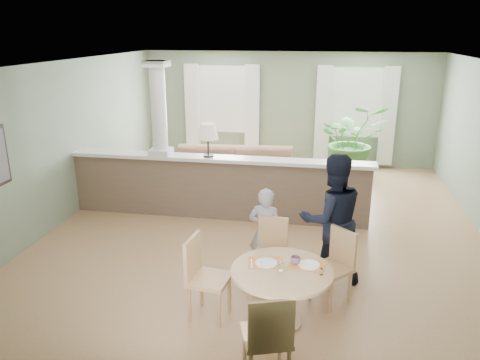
% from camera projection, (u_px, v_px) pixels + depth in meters
% --- Properties ---
extents(ground, '(8.00, 8.00, 0.00)m').
position_uv_depth(ground, '(267.00, 225.00, 7.99)').
color(ground, tan).
rests_on(ground, ground).
extents(room_shell, '(7.02, 8.02, 2.71)m').
position_uv_depth(room_shell, '(271.00, 113.00, 8.03)').
color(room_shell, gray).
rests_on(room_shell, ground).
extents(pony_wall, '(5.32, 0.38, 2.70)m').
position_uv_depth(pony_wall, '(212.00, 179.00, 8.13)').
color(pony_wall, brown).
rests_on(pony_wall, ground).
extents(sofa, '(3.20, 1.49, 0.91)m').
position_uv_depth(sofa, '(233.00, 173.00, 9.34)').
color(sofa, '#916B4F').
rests_on(sofa, ground).
extents(houseplant, '(1.71, 1.56, 1.64)m').
position_uv_depth(houseplant, '(352.00, 140.00, 10.48)').
color(houseplant, '#366F2C').
rests_on(houseplant, ground).
extents(dining_table, '(1.13, 1.13, 0.77)m').
position_uv_depth(dining_table, '(282.00, 281.00, 5.16)').
color(dining_table, tan).
rests_on(dining_table, ground).
extents(chair_far_boy, '(0.45, 0.45, 0.91)m').
position_uv_depth(chair_far_boy, '(271.00, 249.00, 6.00)').
color(chair_far_boy, tan).
rests_on(chair_far_boy, ground).
extents(chair_far_man, '(0.58, 0.58, 0.91)m').
position_uv_depth(chair_far_man, '(336.00, 263.00, 5.64)').
color(chair_far_man, tan).
rests_on(chair_far_man, ground).
extents(chair_near, '(0.55, 0.55, 0.97)m').
position_uv_depth(chair_near, '(268.00, 335.00, 4.25)').
color(chair_near, tan).
rests_on(chair_near, ground).
extents(chair_side, '(0.50, 0.50, 0.98)m').
position_uv_depth(chair_side, '(203.00, 274.00, 5.32)').
color(chair_side, tan).
rests_on(chair_side, ground).
extents(child_person, '(0.50, 0.37, 1.24)m').
position_uv_depth(child_person, '(265.00, 233.00, 6.19)').
color(child_person, gray).
rests_on(child_person, ground).
extents(man_person, '(1.01, 0.90, 1.74)m').
position_uv_depth(man_person, '(332.00, 219.00, 5.98)').
color(man_person, black).
rests_on(man_person, ground).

